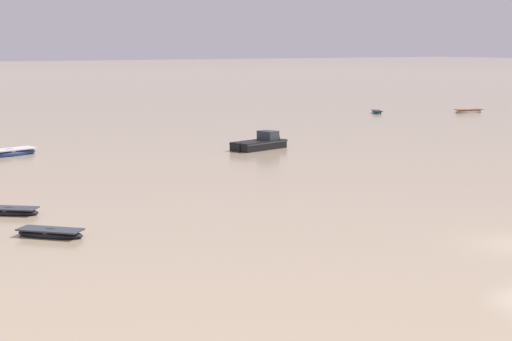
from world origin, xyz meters
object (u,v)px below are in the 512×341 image
rowboat_moored_2 (9,212)px  motorboat_moored_0 (266,144)px  rowboat_moored_3 (9,153)px  rowboat_moored_4 (50,234)px  rowboat_moored_6 (469,111)px  rowboat_moored_5 (377,112)px

rowboat_moored_2 → motorboat_moored_0: 29.62m
rowboat_moored_3 → motorboat_moored_0: (18.98, -6.98, 0.13)m
motorboat_moored_0 → rowboat_moored_4: bearing=-154.9°
rowboat_moored_3 → rowboat_moored_6: size_ratio=1.17×
rowboat_moored_3 → rowboat_moored_5: 51.81m
rowboat_moored_2 → motorboat_moored_0: motorboat_moored_0 is taller
motorboat_moored_0 → rowboat_moored_5: (30.74, 21.51, -0.19)m
rowboat_moored_4 → rowboat_moored_5: 70.38m
rowboat_moored_2 → motorboat_moored_0: (25.48, 15.11, 0.19)m
motorboat_moored_0 → rowboat_moored_3: bearing=145.3°
rowboat_moored_3 → rowboat_moored_6: rowboat_moored_3 is taller
rowboat_moored_5 → rowboat_moored_4: bearing=157.5°
rowboat_moored_5 → rowboat_moored_2: bearing=153.5°
motorboat_moored_0 → rowboat_moored_4: (-25.36, -20.98, -0.19)m
rowboat_moored_6 → rowboat_moored_2: bearing=38.4°
rowboat_moored_2 → rowboat_moored_4: size_ratio=1.00×
motorboat_moored_0 → rowboat_moored_6: motorboat_moored_0 is taller
motorboat_moored_0 → rowboat_moored_5: motorboat_moored_0 is taller
motorboat_moored_0 → rowboat_moored_5: bearing=20.4°
rowboat_moored_4 → rowboat_moored_6: bearing=77.3°
rowboat_moored_4 → rowboat_moored_5: size_ratio=0.98×
rowboat_moored_5 → rowboat_moored_6: 11.63m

